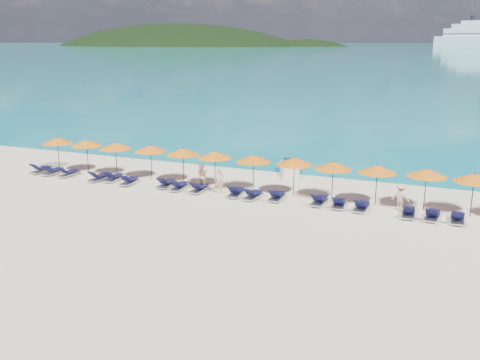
% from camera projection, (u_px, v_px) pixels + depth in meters
% --- Properties ---
extents(ground, '(1400.00, 1400.00, 0.00)m').
position_uv_depth(ground, '(218.00, 217.00, 26.92)').
color(ground, beige).
extents(sea, '(1600.00, 1300.00, 0.01)m').
position_uv_depth(sea, '(454.00, 46.00, 617.46)').
color(sea, '#1FA9B2').
rests_on(sea, ground).
extents(headland_main, '(374.00, 242.00, 126.50)m').
position_uv_depth(headland_main, '(176.00, 79.00, 629.36)').
color(headland_main, black).
rests_on(headland_main, ground).
extents(headland_small, '(162.00, 126.00, 85.50)m').
position_uv_depth(headland_small, '(304.00, 79.00, 591.73)').
color(headland_small, black).
rests_on(headland_small, ground).
extents(jetski, '(2.00, 2.86, 0.96)m').
position_uv_depth(jetski, '(289.00, 169.00, 35.17)').
color(jetski, silver).
rests_on(jetski, ground).
extents(beachgoer_a, '(0.66, 0.59, 1.51)m').
position_uv_depth(beachgoer_a, '(219.00, 181.00, 30.81)').
color(beachgoer_a, tan).
rests_on(beachgoer_a, ground).
extents(beachgoer_b, '(0.89, 0.69, 1.61)m').
position_uv_depth(beachgoer_b, '(202.00, 177.00, 31.49)').
color(beachgoer_b, tan).
rests_on(beachgoer_b, ground).
extents(beachgoer_c, '(1.00, 0.61, 1.45)m').
position_uv_depth(beachgoer_c, '(401.00, 197.00, 27.80)').
color(beachgoer_c, tan).
rests_on(beachgoer_c, ground).
extents(umbrella_0, '(2.10, 2.10, 2.28)m').
position_uv_depth(umbrella_0, '(57.00, 141.00, 36.18)').
color(umbrella_0, black).
rests_on(umbrella_0, ground).
extents(umbrella_1, '(2.10, 2.10, 2.28)m').
position_uv_depth(umbrella_1, '(87.00, 143.00, 35.39)').
color(umbrella_1, black).
rests_on(umbrella_1, ground).
extents(umbrella_2, '(2.10, 2.10, 2.28)m').
position_uv_depth(umbrella_2, '(115.00, 146.00, 34.41)').
color(umbrella_2, black).
rests_on(umbrella_2, ground).
extents(umbrella_3, '(2.10, 2.10, 2.28)m').
position_uv_depth(umbrella_3, '(151.00, 148.00, 33.59)').
color(umbrella_3, black).
rests_on(umbrella_3, ground).
extents(umbrella_4, '(2.10, 2.10, 2.28)m').
position_uv_depth(umbrella_4, '(183.00, 152.00, 32.66)').
color(umbrella_4, black).
rests_on(umbrella_4, ground).
extents(umbrella_5, '(2.10, 2.10, 2.28)m').
position_uv_depth(umbrella_5, '(215.00, 155.00, 31.78)').
color(umbrella_5, black).
rests_on(umbrella_5, ground).
extents(umbrella_6, '(2.10, 2.10, 2.28)m').
position_uv_depth(umbrella_6, '(253.00, 158.00, 30.79)').
color(umbrella_6, black).
rests_on(umbrella_6, ground).
extents(umbrella_7, '(2.10, 2.10, 2.28)m').
position_uv_depth(umbrella_7, '(294.00, 161.00, 30.12)').
color(umbrella_7, black).
rests_on(umbrella_7, ground).
extents(umbrella_8, '(2.10, 2.10, 2.28)m').
position_uv_depth(umbrella_8, '(333.00, 166.00, 29.09)').
color(umbrella_8, black).
rests_on(umbrella_8, ground).
extents(umbrella_9, '(2.10, 2.10, 2.28)m').
position_uv_depth(umbrella_9, '(377.00, 169.00, 28.32)').
color(umbrella_9, black).
rests_on(umbrella_9, ground).
extents(umbrella_10, '(2.10, 2.10, 2.28)m').
position_uv_depth(umbrella_10, '(427.00, 173.00, 27.55)').
color(umbrella_10, black).
rests_on(umbrella_10, ground).
extents(umbrella_11, '(2.10, 2.10, 2.28)m').
position_uv_depth(umbrella_11, '(474.00, 178.00, 26.56)').
color(umbrella_11, black).
rests_on(umbrella_11, ground).
extents(lounger_0, '(0.68, 1.72, 0.66)m').
position_uv_depth(lounger_0, '(41.00, 169.00, 35.73)').
color(lounger_0, silver).
rests_on(lounger_0, ground).
extents(lounger_1, '(0.64, 1.71, 0.66)m').
position_uv_depth(lounger_1, '(53.00, 171.00, 35.27)').
color(lounger_1, silver).
rests_on(lounger_1, ground).
extents(lounger_2, '(0.73, 1.74, 0.66)m').
position_uv_depth(lounger_2, '(69.00, 173.00, 34.82)').
color(lounger_2, silver).
rests_on(lounger_2, ground).
extents(lounger_3, '(0.68, 1.72, 0.66)m').
position_uv_depth(lounger_3, '(99.00, 177.00, 33.76)').
color(lounger_3, silver).
rests_on(lounger_3, ground).
extents(lounger_4, '(0.69, 1.73, 0.66)m').
position_uv_depth(lounger_4, '(114.00, 177.00, 33.67)').
color(lounger_4, silver).
rests_on(lounger_4, ground).
extents(lounger_5, '(0.78, 1.75, 0.66)m').
position_uv_depth(lounger_5, '(129.00, 181.00, 32.91)').
color(lounger_5, silver).
rests_on(lounger_5, ground).
extents(lounger_6, '(0.74, 1.74, 0.66)m').
position_uv_depth(lounger_6, '(166.00, 183.00, 32.28)').
color(lounger_6, silver).
rests_on(lounger_6, ground).
extents(lounger_7, '(0.71, 1.73, 0.66)m').
position_uv_depth(lounger_7, '(179.00, 186.00, 31.70)').
color(lounger_7, silver).
rests_on(lounger_7, ground).
extents(lounger_8, '(0.65, 1.71, 0.66)m').
position_uv_depth(lounger_8, '(199.00, 188.00, 31.27)').
color(lounger_8, silver).
rests_on(lounger_8, ground).
extents(lounger_9, '(0.77, 1.75, 0.66)m').
position_uv_depth(lounger_9, '(236.00, 192.00, 30.47)').
color(lounger_9, silver).
rests_on(lounger_9, ground).
extents(lounger_10, '(0.73, 1.74, 0.66)m').
position_uv_depth(lounger_10, '(253.00, 195.00, 29.94)').
color(lounger_10, silver).
rests_on(lounger_10, ground).
extents(lounger_11, '(0.67, 1.72, 0.66)m').
position_uv_depth(lounger_11, '(277.00, 196.00, 29.73)').
color(lounger_11, silver).
rests_on(lounger_11, ground).
extents(lounger_12, '(0.70, 1.73, 0.66)m').
position_uv_depth(lounger_12, '(319.00, 200.00, 28.91)').
color(lounger_12, silver).
rests_on(lounger_12, ground).
extents(lounger_13, '(0.78, 1.75, 0.66)m').
position_uv_depth(lounger_13, '(339.00, 203.00, 28.43)').
color(lounger_13, silver).
rests_on(lounger_13, ground).
extents(lounger_14, '(0.67, 1.72, 0.66)m').
position_uv_depth(lounger_14, '(362.00, 206.00, 27.92)').
color(lounger_14, silver).
rests_on(lounger_14, ground).
extents(lounger_15, '(0.70, 1.73, 0.66)m').
position_uv_depth(lounger_15, '(409.00, 212.00, 26.94)').
color(lounger_15, silver).
rests_on(lounger_15, ground).
extents(lounger_16, '(0.76, 1.75, 0.66)m').
position_uv_depth(lounger_16, '(432.00, 215.00, 26.54)').
color(lounger_16, silver).
rests_on(lounger_16, ground).
extents(lounger_17, '(0.67, 1.72, 0.66)m').
position_uv_depth(lounger_17, '(458.00, 218.00, 26.11)').
color(lounger_17, silver).
rests_on(lounger_17, ground).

